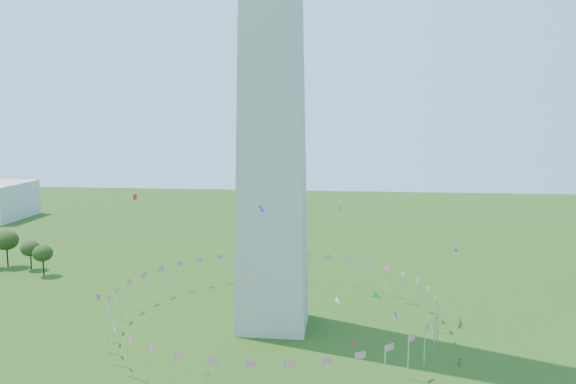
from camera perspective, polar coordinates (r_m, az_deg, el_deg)
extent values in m
cylinder|color=silver|center=(144.39, 14.78, -11.90)|extent=(0.24, 0.24, 9.00)
cylinder|color=silver|center=(150.78, 14.14, -11.01)|extent=(0.24, 0.24, 9.00)
cylinder|color=silver|center=(156.86, 13.12, -10.22)|extent=(0.24, 0.24, 9.00)
cylinder|color=silver|center=(162.49, 11.80, -9.54)|extent=(0.24, 0.24, 9.00)
cylinder|color=silver|center=(167.57, 10.23, -8.95)|extent=(0.24, 0.24, 9.00)
cylinder|color=silver|center=(171.98, 8.45, -8.47)|extent=(0.24, 0.24, 9.00)
cylinder|color=silver|center=(175.64, 6.51, -8.08)|extent=(0.24, 0.24, 9.00)
cylinder|color=silver|center=(178.51, 4.45, -7.79)|extent=(0.24, 0.24, 9.00)
cylinder|color=silver|center=(180.52, 2.31, -7.59)|extent=(0.24, 0.24, 9.00)
cylinder|color=silver|center=(181.65, 0.12, -7.49)|extent=(0.24, 0.24, 9.00)
cylinder|color=silver|center=(181.87, -2.10, -7.47)|extent=(0.24, 0.24, 9.00)
cylinder|color=silver|center=(181.20, -4.30, -7.55)|extent=(0.24, 0.24, 9.00)
cylinder|color=silver|center=(179.62, -6.47, -7.72)|extent=(0.24, 0.24, 9.00)
cylinder|color=silver|center=(177.18, -8.57, -7.98)|extent=(0.24, 0.24, 9.00)
cylinder|color=silver|center=(173.91, -10.57, -8.33)|extent=(0.24, 0.24, 9.00)
cylinder|color=silver|center=(169.86, -12.43, -8.78)|extent=(0.24, 0.24, 9.00)
cylinder|color=silver|center=(165.11, -14.11, -9.33)|extent=(0.24, 0.24, 9.00)
cylinder|color=silver|center=(159.74, -15.56, -9.97)|extent=(0.24, 0.24, 9.00)
cylinder|color=silver|center=(153.87, -16.74, -10.72)|extent=(0.24, 0.24, 9.00)
cylinder|color=silver|center=(147.62, -17.57, -11.56)|extent=(0.24, 0.24, 9.00)
cylinder|color=silver|center=(141.14, -17.98, -12.50)|extent=(0.24, 0.24, 9.00)
cylinder|color=silver|center=(134.61, -17.92, -13.51)|extent=(0.24, 0.24, 9.00)
cylinder|color=silver|center=(128.24, -17.29, -14.59)|extent=(0.24, 0.24, 9.00)
cylinder|color=silver|center=(122.26, -16.02, -15.68)|extent=(0.24, 0.24, 9.00)
cylinder|color=silver|center=(116.93, -14.06, -16.74)|extent=(0.24, 0.24, 9.00)
cylinder|color=silver|center=(112.51, -11.42, -17.69)|extent=(0.24, 0.24, 9.00)
cylinder|color=silver|center=(109.25, -8.16, -18.42)|extent=(0.24, 0.24, 9.00)
cylinder|color=silver|center=(107.37, -4.44, -18.86)|extent=(0.24, 0.24, 9.00)
cylinder|color=silver|center=(106.98, -0.51, -18.94)|extent=(0.24, 0.24, 9.00)
cylinder|color=silver|center=(108.13, 3.35, -18.65)|extent=(0.24, 0.24, 9.00)
cylinder|color=silver|center=(110.72, 6.86, -18.02)|extent=(0.24, 0.24, 9.00)
cylinder|color=silver|center=(114.59, 9.82, -17.15)|extent=(0.24, 0.24, 9.00)
cylinder|color=silver|center=(119.49, 12.11, -16.12)|extent=(0.24, 0.24, 9.00)
cylinder|color=silver|center=(125.18, 13.71, -15.02)|extent=(0.24, 0.24, 9.00)
cylinder|color=silver|center=(131.38, 14.64, -13.92)|extent=(0.24, 0.24, 9.00)
cylinder|color=silver|center=(137.86, 14.97, -12.87)|extent=(0.24, 0.24, 9.00)
imported|color=gray|center=(129.24, 17.01, -16.12)|extent=(0.98, 1.80, 1.84)
plane|color=yellow|center=(118.95, 9.88, -9.54)|extent=(1.12, 1.84, 2.08)
plane|color=red|center=(121.55, -15.28, -0.48)|extent=(0.89, 1.21, 1.44)
plane|color=orange|center=(149.84, -18.46, -4.22)|extent=(0.74, 1.52, 1.64)
plane|color=yellow|center=(123.32, -3.98, -8.90)|extent=(0.86, 0.91, 1.20)
plane|color=blue|center=(119.76, -2.72, -1.72)|extent=(1.52, 1.76, 1.79)
plane|color=green|center=(127.46, 5.27, -1.68)|extent=(0.93, 0.80, 1.20)
plane|color=blue|center=(94.68, 10.89, -12.17)|extent=(0.95, 1.38, 1.30)
plane|color=white|center=(122.35, 5.02, -10.90)|extent=(1.19, 1.11, 1.62)
plane|color=red|center=(111.45, 6.78, -14.87)|extent=(1.30, 1.34, 1.68)
plane|color=#CC2699|center=(158.28, -18.71, -10.09)|extent=(1.11, 1.28, 1.59)
plane|color=blue|center=(128.07, 16.69, -5.72)|extent=(0.95, 0.17, 0.95)
plane|color=blue|center=(116.23, 17.10, -12.75)|extent=(1.37, 1.82, 2.20)
plane|color=green|center=(106.00, 8.96, -10.39)|extent=(1.91, 1.84, 2.23)
ellipsoid|color=#2F4717|center=(218.28, -26.66, -5.20)|extent=(8.16, 8.16, 12.75)
ellipsoid|color=#2F4717|center=(211.65, -24.68, -5.87)|extent=(6.35, 6.35, 9.92)
ellipsoid|color=#2F4717|center=(202.05, -23.62, -6.41)|extent=(6.49, 6.49, 10.14)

